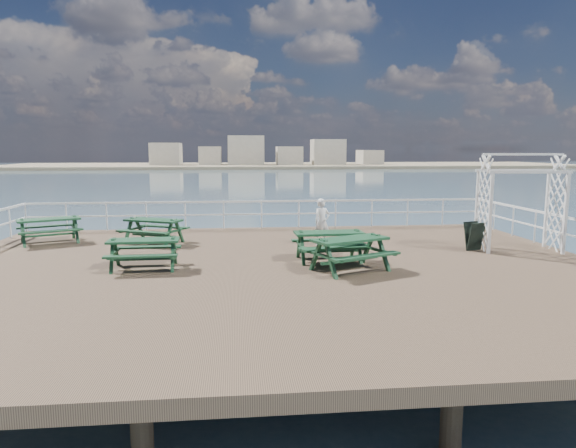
# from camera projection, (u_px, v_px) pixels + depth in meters

# --- Properties ---
(ground) EXTENTS (18.00, 14.00, 0.30)m
(ground) POSITION_uv_depth(u_px,v_px,m) (275.00, 273.00, 13.46)
(ground) COLOR brown
(ground) RESTS_ON ground
(sea_backdrop) EXTENTS (300.00, 300.00, 9.20)m
(sea_backdrop) POSITION_uv_depth(u_px,v_px,m) (283.00, 162.00, 146.75)
(sea_backdrop) COLOR #456374
(sea_backdrop) RESTS_ON ground
(railing) EXTENTS (17.77, 13.76, 1.10)m
(railing) POSITION_uv_depth(u_px,v_px,m) (266.00, 221.00, 15.84)
(railing) COLOR white
(railing) RESTS_ON ground
(picnic_table_a) EXTENTS (2.36, 2.17, 0.92)m
(picnic_table_a) POSITION_uv_depth(u_px,v_px,m) (49.00, 225.00, 16.90)
(picnic_table_a) COLOR #133520
(picnic_table_a) RESTS_ON ground
(picnic_table_b) EXTENTS (2.32, 2.16, 0.90)m
(picnic_table_b) POSITION_uv_depth(u_px,v_px,m) (154.00, 226.00, 16.84)
(picnic_table_b) COLOR #133520
(picnic_table_b) RESTS_ON ground
(picnic_table_c) EXTENTS (1.94, 1.58, 0.92)m
(picnic_table_c) POSITION_uv_depth(u_px,v_px,m) (329.00, 240.00, 14.21)
(picnic_table_c) COLOR #133520
(picnic_table_c) RESTS_ON ground
(picnic_table_d) EXTENTS (1.84, 1.50, 0.87)m
(picnic_table_d) POSITION_uv_depth(u_px,v_px,m) (144.00, 247.00, 13.25)
(picnic_table_d) COLOR #133520
(picnic_table_d) RESTS_ON ground
(picnic_table_e) EXTENTS (2.44, 2.25, 0.96)m
(picnic_table_e) POSITION_uv_depth(u_px,v_px,m) (350.00, 247.00, 13.01)
(picnic_table_e) COLOR #133520
(picnic_table_e) RESTS_ON ground
(trellis_arbor) EXTENTS (2.52, 1.58, 2.95)m
(trellis_arbor) POSITION_uv_depth(u_px,v_px,m) (520.00, 208.00, 15.59)
(trellis_arbor) COLOR white
(trellis_arbor) RESTS_ON ground
(sandwich_board) EXTENTS (0.63, 0.54, 0.88)m
(sandwich_board) POSITION_uv_depth(u_px,v_px,m) (474.00, 236.00, 15.69)
(sandwich_board) COLOR black
(sandwich_board) RESTS_ON ground
(person) EXTENTS (0.64, 0.53, 1.51)m
(person) POSITION_uv_depth(u_px,v_px,m) (322.00, 222.00, 16.45)
(person) COLOR white
(person) RESTS_ON ground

